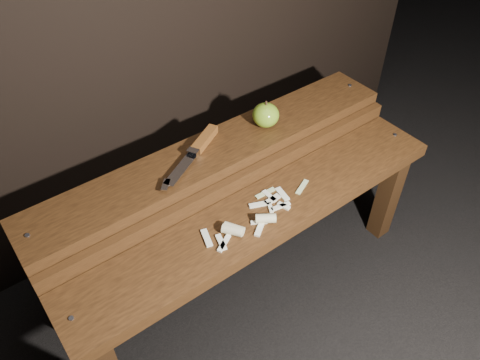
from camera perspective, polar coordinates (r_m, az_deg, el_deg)
ground at (r=1.66m, az=1.28°, el=-12.58°), size 60.00×60.00×0.00m
bench_front_tier at (r=1.35m, az=3.12°, el=-5.82°), size 1.20×0.20×0.42m
bench_rear_tier at (r=1.43m, az=-2.55°, el=1.26°), size 1.20×0.21×0.50m
apple at (r=1.44m, az=3.15°, el=7.91°), size 0.08×0.08×0.09m
knife at (r=1.36m, az=-5.06°, el=4.05°), size 0.27×0.16×0.03m
apple_scraps at (r=1.26m, az=1.21°, el=-5.00°), size 0.38×0.13×0.03m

